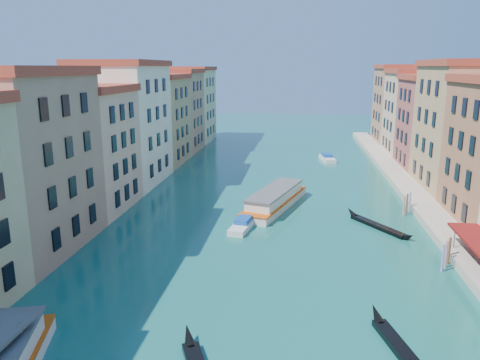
% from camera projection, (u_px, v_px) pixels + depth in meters
% --- Properties ---
extents(left_bank_palazzos, '(12.80, 128.40, 21.00)m').
position_uv_depth(left_bank_palazzos, '(110.00, 132.00, 74.51)').
color(left_bank_palazzos, beige).
rests_on(left_bank_palazzos, ground).
extents(right_bank_palazzos, '(12.80, 128.40, 21.00)m').
position_uv_depth(right_bank_palazzos, '(479.00, 138.00, 68.01)').
color(right_bank_palazzos, '#A2483E').
rests_on(right_bank_palazzos, ground).
extents(quay, '(4.00, 140.00, 1.00)m').
position_uv_depth(quay, '(416.00, 198.00, 71.16)').
color(quay, '#AB9C8A').
rests_on(quay, ground).
extents(vaporetto_far, '(9.07, 18.36, 2.67)m').
position_uv_depth(vaporetto_far, '(275.00, 199.00, 67.91)').
color(vaporetto_far, silver).
rests_on(vaporetto_far, ground).
extents(gondola_right, '(4.06, 12.06, 2.44)m').
position_uv_depth(gondola_right, '(409.00, 356.00, 32.19)').
color(gondola_right, black).
rests_on(gondola_right, ground).
extents(gondola_far, '(7.56, 10.47, 1.71)m').
position_uv_depth(gondola_far, '(377.00, 225.00, 59.39)').
color(gondola_far, black).
rests_on(gondola_far, ground).
extents(motorboat_mid, '(3.05, 6.63, 1.32)m').
position_uv_depth(motorboat_mid, '(243.00, 225.00, 58.90)').
color(motorboat_mid, silver).
rests_on(motorboat_mid, ground).
extents(motorboat_far, '(3.49, 7.34, 1.46)m').
position_uv_depth(motorboat_far, '(327.00, 158.00, 101.88)').
color(motorboat_far, silver).
rests_on(motorboat_far, ground).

